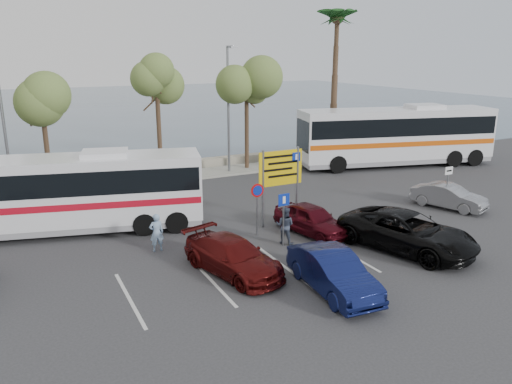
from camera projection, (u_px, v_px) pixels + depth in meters
name	position (u px, v px, depth m)	size (l,w,h in m)	color
ground	(297.00, 251.00, 20.17)	(120.00, 120.00, 0.00)	#313133
kerb_strip	(184.00, 176.00, 32.18)	(44.00, 2.40, 0.15)	gray
seawall	(174.00, 166.00, 33.84)	(48.00, 0.80, 0.60)	gray
sea	(80.00, 108.00, 71.74)	(140.00, 140.00, 0.00)	#42596A
tree_left	(40.00, 86.00, 27.11)	(3.20, 3.20, 7.20)	#382619
tree_mid	(156.00, 71.00, 29.75)	(3.20, 3.20, 8.00)	#382619
tree_right	(246.00, 78.00, 32.48)	(3.20, 3.20, 7.40)	#382619
palm_tree	(337.00, 21.00, 34.51)	(4.80, 4.80, 11.20)	#382619
street_lamp_left	(2.00, 115.00, 26.21)	(0.45, 1.15, 8.01)	slate
street_lamp_right	(229.00, 103.00, 31.84)	(0.45, 1.15, 8.01)	slate
direction_sign	(281.00, 174.00, 22.69)	(2.20, 0.12, 3.60)	slate
sign_no_stop	(257.00, 201.00, 21.53)	(0.60, 0.08, 2.35)	slate
sign_parking	(284.00, 212.00, 20.37)	(0.50, 0.07, 2.25)	slate
sign_taxi	(448.00, 182.00, 25.31)	(0.50, 0.07, 2.20)	slate
lane_markings	(285.00, 266.00, 18.82)	(12.02, 4.20, 0.01)	silver
coach_bus_left	(67.00, 196.00, 21.88)	(11.90, 5.28, 3.63)	silver
coach_bus_right	(396.00, 138.00, 34.90)	(13.96, 6.18, 4.26)	silver
car_blue	(333.00, 272.00, 16.65)	(1.46, 4.19, 1.38)	#10184B
car_maroon	(233.00, 256.00, 18.06)	(1.80, 4.43, 1.29)	#540E0E
car_red	(312.00, 219.00, 22.00)	(1.55, 3.86, 1.31)	#470A12
suv_black	(407.00, 232.00, 20.14)	(2.58, 5.59, 1.55)	black
car_silver_b	(449.00, 196.00, 25.63)	(1.30, 3.74, 1.23)	gray
pedestrian_near	(157.00, 233.00, 20.01)	(0.57, 0.38, 1.58)	#86A4C4
pedestrian_far	(285.00, 225.00, 20.81)	(0.77, 0.60, 1.59)	#363E51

